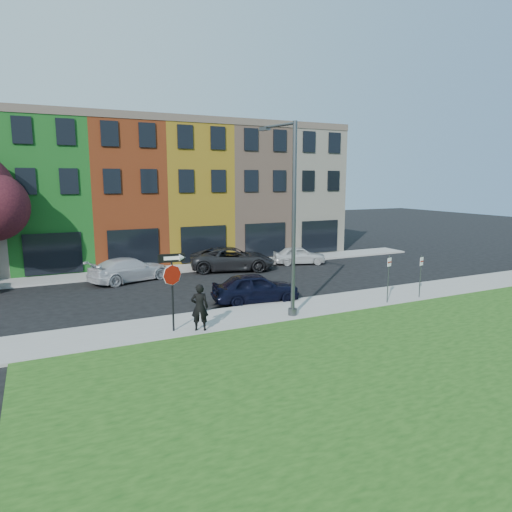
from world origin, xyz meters
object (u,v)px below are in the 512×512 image
man (200,307)px  street_lamp (291,220)px  sedan_near (256,288)px  stop_sign (172,276)px

man → street_lamp: 5.49m
sedan_near → street_lamp: (0.32, -2.87, 3.62)m
man → stop_sign: bearing=0.3°
sedan_near → street_lamp: size_ratio=0.54×
stop_sign → sedan_near: size_ratio=0.69×
stop_sign → street_lamp: street_lamp is taller
sedan_near → street_lamp: bearing=-166.3°
stop_sign → street_lamp: bearing=5.4°
man → sedan_near: bearing=-120.4°
street_lamp → stop_sign: bearing=169.6°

